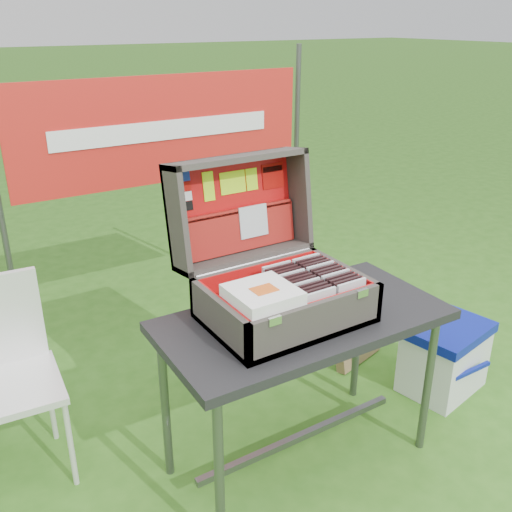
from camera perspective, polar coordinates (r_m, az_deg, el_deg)
ground at (r=2.76m, az=2.41°, el=-19.09°), size 80.00×80.00×0.00m
table at (r=2.51m, az=4.51°, el=-13.34°), size 1.18×0.61×0.73m
table_top at (r=2.32m, az=4.77°, el=-6.43°), size 1.18×0.61×0.04m
table_leg_fl at (r=2.15m, az=-3.69°, el=-21.30°), size 0.04×0.04×0.69m
table_leg_fr at (r=2.69m, az=16.81°, el=-12.13°), size 0.04×0.04×0.69m
table_leg_bl at (r=2.47m, az=-9.05°, el=-14.72°), size 0.04×0.04×0.69m
table_leg_br at (r=2.95m, az=10.10°, el=-8.02°), size 0.04×0.04×0.69m
table_brace at (r=2.66m, az=4.34°, el=-17.61°), size 1.02×0.03×0.03m
suitcase at (r=2.20m, az=2.15°, el=1.02°), size 0.61×0.60×0.59m
suitcase_base_bottom at (r=2.28m, az=2.90°, el=-6.03°), size 0.61×0.44×0.02m
suitcase_base_wall_front at (r=2.10m, az=6.19°, el=-6.64°), size 0.61×0.02×0.16m
suitcase_base_wall_back at (r=2.40m, az=0.10°, el=-2.54°), size 0.61×0.02×0.16m
suitcase_base_wall_left at (r=2.11m, az=-3.71°, el=-6.42°), size 0.02×0.44×0.16m
suitcase_base_wall_right at (r=2.41m, az=8.71°, el=-2.70°), size 0.02×0.44×0.16m
suitcase_liner_floor at (r=2.27m, az=2.90°, el=-5.70°), size 0.57×0.39×0.01m
suitcase_latch_left at (r=1.95m, az=1.89°, el=-6.50°), size 0.05×0.01×0.03m
suitcase_latch_right at (r=2.17m, az=10.59°, el=-3.68°), size 0.05×0.01×0.03m
suitcase_hinge at (r=2.38m, az=-0.06°, el=-0.64°), size 0.55×0.02×0.02m
suitcase_lid_back at (r=2.45m, az=-2.35°, el=4.97°), size 0.61×0.09×0.44m
suitcase_lid_rim_far at (r=2.36m, az=-1.96°, el=9.71°), size 0.61×0.17×0.05m
suitcase_lid_rim_near at (r=2.44m, az=-1.09°, el=0.01°), size 0.61×0.17×0.05m
suitcase_lid_rim_left at (r=2.27m, az=-7.96°, el=3.51°), size 0.02×0.23×0.46m
suitcase_lid_rim_right at (r=2.55m, az=4.23°, el=5.87°), size 0.02×0.23×0.46m
suitcase_lid_liner at (r=2.44m, az=-2.17°, el=4.93°), size 0.56×0.06×0.38m
suitcase_liner_wall_front at (r=2.10m, az=5.95°, el=-6.19°), size 0.57×0.01×0.14m
suitcase_liner_wall_back at (r=2.38m, az=0.29°, el=-2.41°), size 0.57×0.01×0.14m
suitcase_liner_wall_left at (r=2.11m, az=-3.36°, el=-6.03°), size 0.01×0.39×0.14m
suitcase_liner_wall_right at (r=2.40m, az=8.45°, el=-2.53°), size 0.01×0.39×0.14m
suitcase_lid_pocket at (r=2.45m, az=-1.74°, el=2.53°), size 0.55×0.06×0.18m
suitcase_pocket_edge at (r=2.42m, az=-1.85°, el=4.53°), size 0.54×0.02×0.02m
suitcase_pocket_cd at (r=2.46m, az=-0.27°, el=3.50°), size 0.14×0.03×0.14m
lid_sticker_cc_a at (r=2.31m, az=-7.33°, el=7.86°), size 0.06×0.01×0.04m
lid_sticker_cc_b at (r=2.32m, az=-7.22°, el=6.89°), size 0.06×0.01×0.04m
lid_sticker_cc_c at (r=2.32m, az=-7.11°, el=5.92°), size 0.06×0.01×0.04m
lid_sticker_cc_d at (r=2.33m, az=-7.00°, el=4.95°), size 0.06×0.01×0.04m
lid_card_neon_tall at (r=2.37m, az=-4.76°, el=6.95°), size 0.05×0.02×0.12m
lid_card_neon_main at (r=2.42m, az=-2.33°, el=7.36°), size 0.12×0.02×0.09m
lid_card_neon_small at (r=2.47m, az=-0.43°, el=7.68°), size 0.05×0.02×0.09m
lid_sticker_band at (r=2.52m, az=1.71°, el=8.02°), size 0.11×0.02×0.11m
lid_sticker_band_bar at (r=2.52m, az=1.66°, el=8.70°), size 0.10×0.01×0.02m
cd_left_0 at (r=2.13m, az=6.42°, el=-5.35°), size 0.14×0.01×0.16m
cd_left_1 at (r=2.15m, az=6.02°, el=-5.10°), size 0.14×0.01×0.16m
cd_left_2 at (r=2.17m, az=5.63°, el=-4.85°), size 0.14×0.01×0.16m
cd_left_3 at (r=2.18m, az=5.25°, el=-4.60°), size 0.14×0.01×0.16m
cd_left_4 at (r=2.20m, az=4.87°, el=-4.36°), size 0.14×0.01×0.16m
cd_left_5 at (r=2.22m, az=4.50°, el=-4.12°), size 0.14×0.01×0.16m
cd_left_6 at (r=2.24m, az=4.13°, el=-3.88°), size 0.14×0.01×0.16m
cd_left_7 at (r=2.25m, az=3.77°, el=-3.65°), size 0.14×0.01×0.16m
cd_left_8 at (r=2.27m, az=3.41°, el=-3.42°), size 0.14×0.01×0.16m
cd_left_9 at (r=2.29m, az=3.06°, el=-3.20°), size 0.14×0.01×0.16m
cd_left_10 at (r=2.31m, az=2.72°, el=-2.97°), size 0.14×0.01×0.16m
cd_left_11 at (r=2.32m, az=2.38°, el=-2.76°), size 0.14×0.01×0.16m
cd_left_12 at (r=2.34m, az=2.05°, el=-2.54°), size 0.14×0.01×0.16m
cd_right_0 at (r=2.22m, az=9.44°, el=-4.35°), size 0.14×0.01×0.16m
cd_right_1 at (r=2.24m, az=9.04°, el=-4.12°), size 0.14×0.01×0.16m
cd_right_2 at (r=2.25m, az=8.64°, el=-3.88°), size 0.14×0.01×0.16m
cd_right_3 at (r=2.27m, az=8.24°, el=-3.66°), size 0.14×0.01×0.16m
cd_right_4 at (r=2.29m, az=7.86°, el=-3.43°), size 0.14×0.01×0.16m
cd_right_5 at (r=2.30m, az=7.47°, el=-3.21°), size 0.14×0.01×0.16m
cd_right_6 at (r=2.32m, az=7.10°, el=-2.99°), size 0.14×0.01×0.16m
cd_right_7 at (r=2.34m, az=6.73°, el=-2.77°), size 0.14×0.01×0.16m
cd_right_8 at (r=2.35m, az=6.36°, el=-2.56°), size 0.14×0.01×0.16m
cd_right_9 at (r=2.37m, az=6.00°, el=-2.35°), size 0.14×0.01×0.16m
cd_right_10 at (r=2.39m, az=5.65°, el=-2.14°), size 0.14×0.01×0.16m
cd_right_11 at (r=2.40m, az=5.30°, el=-1.93°), size 0.14×0.01×0.16m
cd_right_12 at (r=2.42m, az=4.96°, el=-1.73°), size 0.14×0.01×0.16m
songbook_0 at (r=2.07m, az=0.65°, el=-4.34°), size 0.23×0.23×0.00m
songbook_1 at (r=2.06m, az=0.65°, el=-4.22°), size 0.23×0.23×0.00m
songbook_2 at (r=2.06m, az=0.65°, el=-4.10°), size 0.23×0.23×0.00m
songbook_3 at (r=2.06m, az=0.65°, el=-3.97°), size 0.23×0.23×0.00m
songbook_4 at (r=2.06m, az=0.66°, el=-3.85°), size 0.23×0.23×0.00m
songbook_5 at (r=2.06m, az=0.66°, el=-3.72°), size 0.23×0.23×0.00m
songbook_6 at (r=2.05m, az=0.66°, el=-3.60°), size 0.23×0.23×0.00m
songbook_7 at (r=2.05m, az=0.66°, el=-3.47°), size 0.23×0.23×0.00m
songbook_8 at (r=2.05m, az=0.66°, el=-3.35°), size 0.23×0.23×0.00m
songbook_graphic at (r=2.04m, az=0.81°, el=-3.35°), size 0.09×0.07×0.00m
cooler at (r=3.20m, az=18.29°, el=-9.55°), size 0.49×0.40×0.38m
cooler_body at (r=3.21m, az=18.23°, el=-9.94°), size 0.46×0.38×0.33m
cooler_lid at (r=3.12m, az=18.66°, el=-6.99°), size 0.49×0.40×0.05m
cooler_handle at (r=3.10m, az=20.79°, el=-10.66°), size 0.26×0.02×0.02m
chair at (r=2.58m, az=-23.36°, el=-12.28°), size 0.43×0.46×0.87m
chair_seat at (r=2.58m, az=-23.40°, el=-12.09°), size 0.42×0.42×0.03m
chair_leg_fr at (r=2.59m, az=-18.09°, el=-17.23°), size 0.02×0.02×0.45m
chair_leg_br at (r=2.86m, az=-19.92°, el=-13.26°), size 0.02×0.02×0.45m
chair_upright_right at (r=2.65m, az=-21.27°, el=-5.42°), size 0.02×0.02×0.42m
cardboard_box at (r=3.32m, az=10.00°, el=-7.36°), size 0.38×0.21×0.38m
banner_post_left at (r=2.97m, az=-23.76°, el=1.30°), size 0.03×0.03×1.70m
banner_post_right at (r=3.58m, az=3.93°, el=6.71°), size 0.03×0.03×1.70m
banner at (r=3.06m, az=-9.06°, el=12.36°), size 1.60×0.02×0.55m
banner_text at (r=3.05m, az=-8.97°, el=12.32°), size 1.20×0.00×0.10m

